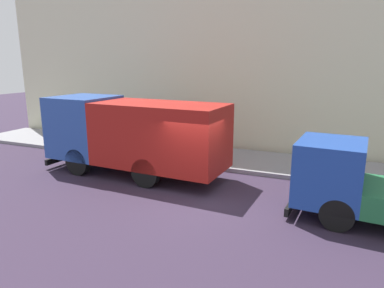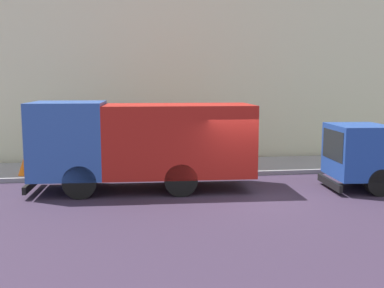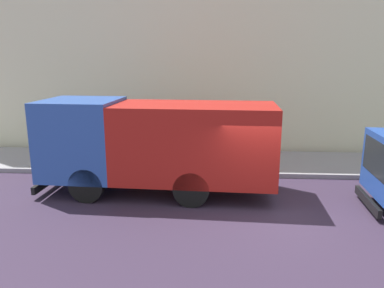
% 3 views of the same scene
% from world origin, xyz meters
% --- Properties ---
extents(ground, '(80.00, 80.00, 0.00)m').
position_xyz_m(ground, '(0.00, 0.00, 0.00)').
color(ground, '#312539').
extents(sidewalk, '(3.40, 30.00, 0.17)m').
position_xyz_m(sidewalk, '(4.70, 0.00, 0.08)').
color(sidewalk, gray).
rests_on(sidewalk, ground).
extents(building_facade, '(0.50, 30.00, 12.23)m').
position_xyz_m(building_facade, '(6.90, 0.00, 6.12)').
color(building_facade, beige).
rests_on(building_facade, ground).
extents(large_utility_truck, '(2.74, 7.60, 3.03)m').
position_xyz_m(large_utility_truck, '(1.30, 3.31, 1.71)').
color(large_utility_truck, '#284EA2').
rests_on(large_utility_truck, ground).
extents(small_flatbed_truck, '(2.53, 5.85, 2.25)m').
position_xyz_m(small_flatbed_truck, '(0.16, -5.23, 1.05)').
color(small_flatbed_truck, '#1D429B').
rests_on(small_flatbed_truck, ground).
extents(pedestrian_walking, '(0.47, 0.47, 1.68)m').
position_xyz_m(pedestrian_walking, '(4.69, 5.36, 1.06)').
color(pedestrian_walking, black).
rests_on(pedestrian_walking, sidewalk).
extents(pedestrian_standing, '(0.38, 0.38, 1.67)m').
position_xyz_m(pedestrian_standing, '(5.62, 3.53, 1.06)').
color(pedestrian_standing, '#5A514B').
rests_on(pedestrian_standing, sidewalk).
extents(traffic_cone_orange, '(0.52, 0.52, 0.74)m').
position_xyz_m(traffic_cone_orange, '(3.61, 7.68, 0.54)').
color(traffic_cone_orange, orange).
rests_on(traffic_cone_orange, sidewalk).
extents(street_sign_post, '(0.44, 0.08, 2.30)m').
position_xyz_m(street_sign_post, '(3.43, 2.14, 1.54)').
color(street_sign_post, '#4C5156').
rests_on(street_sign_post, sidewalk).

